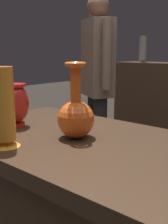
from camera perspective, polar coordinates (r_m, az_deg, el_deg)
name	(u,v)px	position (r m, az deg, el deg)	size (l,w,h in m)	color
vase_centerpiece	(76,115)	(1.03, -1.66, -0.65)	(0.14, 0.14, 0.27)	#E55B1E
vase_tall_behind	(16,103)	(1.21, -13.48, 1.67)	(0.11, 0.11, 0.18)	red
vase_left_accent	(4,110)	(0.96, -15.86, 0.45)	(0.10, 0.10, 0.26)	orange
shelf_vase_far_left	(143,49)	(3.34, 11.73, 12.22)	(0.09, 0.09, 0.29)	gray
visitor_near_left	(97,78)	(2.30, 2.71, 6.76)	(0.41, 0.32, 1.53)	#232328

